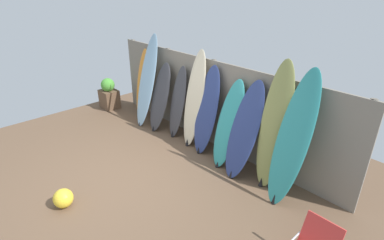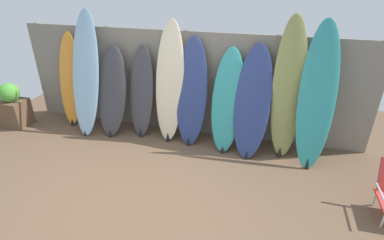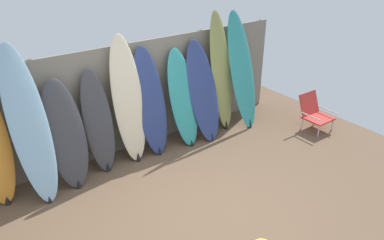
% 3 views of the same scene
% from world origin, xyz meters
% --- Properties ---
extents(ground, '(7.68, 7.68, 0.00)m').
position_xyz_m(ground, '(0.00, 0.00, 0.00)').
color(ground, brown).
extents(fence_back, '(6.08, 0.11, 1.80)m').
position_xyz_m(fence_back, '(-0.00, 2.01, 0.90)').
color(fence_back, gray).
rests_on(fence_back, ground).
extents(surfboard_orange_0, '(0.49, 0.42, 1.71)m').
position_xyz_m(surfboard_orange_0, '(-2.16, 1.75, 0.85)').
color(surfboard_orange_0, orange).
rests_on(surfboard_orange_0, ground).
extents(surfboard_skyblue_1, '(0.53, 0.70, 2.12)m').
position_xyz_m(surfboard_skyblue_1, '(-1.69, 1.58, 1.05)').
color(surfboard_skyblue_1, '#8CB7D6').
rests_on(surfboard_skyblue_1, ground).
extents(surfboard_charcoal_2, '(0.56, 0.55, 1.56)m').
position_xyz_m(surfboard_charcoal_2, '(-1.24, 1.61, 0.77)').
color(surfboard_charcoal_2, '#38383D').
rests_on(surfboard_charcoal_2, ground).
extents(surfboard_charcoal_3, '(0.45, 0.42, 1.58)m').
position_xyz_m(surfboard_charcoal_3, '(-0.71, 1.69, 0.77)').
color(surfboard_charcoal_3, '#38383D').
rests_on(surfboard_charcoal_3, ground).
extents(surfboard_cream_4, '(0.51, 0.50, 2.01)m').
position_xyz_m(surfboard_cream_4, '(-0.19, 1.70, 0.99)').
color(surfboard_cream_4, beige).
rests_on(surfboard_cream_4, ground).
extents(surfboard_navy_5, '(0.53, 0.50, 1.76)m').
position_xyz_m(surfboard_navy_5, '(0.19, 1.67, 0.87)').
color(surfboard_navy_5, navy).
rests_on(surfboard_navy_5, ground).
extents(surfboard_teal_6, '(0.51, 0.60, 1.63)m').
position_xyz_m(surfboard_teal_6, '(0.79, 1.63, 0.81)').
color(surfboard_teal_6, teal).
rests_on(surfboard_teal_6, ground).
extents(surfboard_navy_7, '(0.58, 0.69, 1.71)m').
position_xyz_m(surfboard_navy_7, '(1.18, 1.59, 0.84)').
color(surfboard_navy_7, navy).
rests_on(surfboard_navy_7, ground).
extents(surfboard_olive_8, '(0.54, 0.54, 2.15)m').
position_xyz_m(surfboard_olive_8, '(1.68, 1.71, 1.06)').
color(surfboard_olive_8, olive).
rests_on(surfboard_olive_8, ground).
extents(surfboard_teal_9, '(0.53, 0.73, 2.10)m').
position_xyz_m(surfboard_teal_9, '(2.09, 1.59, 1.04)').
color(surfboard_teal_9, teal).
rests_on(surfboard_teal_9, ground).
extents(planter_box, '(0.48, 0.41, 0.83)m').
position_xyz_m(planter_box, '(-3.21, 1.35, 0.38)').
color(planter_box, brown).
rests_on(planter_box, ground).
extents(beach_ball, '(0.30, 0.30, 0.30)m').
position_xyz_m(beach_ball, '(-0.10, -1.16, 0.15)').
color(beach_ball, yellow).
rests_on(beach_ball, ground).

